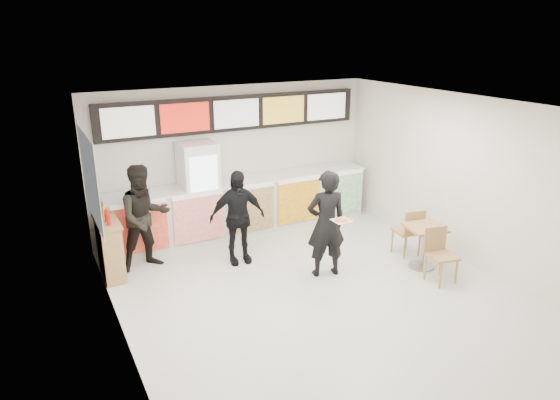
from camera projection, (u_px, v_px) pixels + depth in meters
floor at (323, 298)px, 7.92m from camera, size 7.00×7.00×0.00m
ceiling at (329, 108)px, 6.95m from camera, size 7.00×7.00×0.00m
wall_back at (235, 158)px, 10.37m from camera, size 6.00×0.00×6.00m
wall_left at (119, 247)px, 6.13m from camera, size 0.00×7.00×7.00m
wall_right at (470, 182)px, 8.74m from camera, size 0.00×7.00×7.00m
service_counter at (244, 206)px, 10.33m from camera, size 5.56×0.77×1.14m
menu_board at (236, 113)px, 9.99m from camera, size 5.50×0.14×0.70m
drinks_fridge at (200, 193)px, 9.80m from camera, size 0.70×0.67×2.00m
mirror_panel at (90, 178)px, 8.11m from camera, size 0.01×2.00×1.50m
customer_main at (326, 224)px, 8.40m from camera, size 0.76×0.58×1.87m
customer_left at (145, 217)px, 8.66m from camera, size 1.00×0.82×1.89m
customer_mid at (237, 217)px, 8.90m from camera, size 1.05×0.51×1.73m
pizza_slice at (342, 220)px, 7.95m from camera, size 0.36×0.36×0.02m
cafe_table at (424, 239)px, 8.79m from camera, size 0.73×1.63×0.92m
condiment_ledge at (110, 248)px, 8.48m from camera, size 0.37×0.91×1.22m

